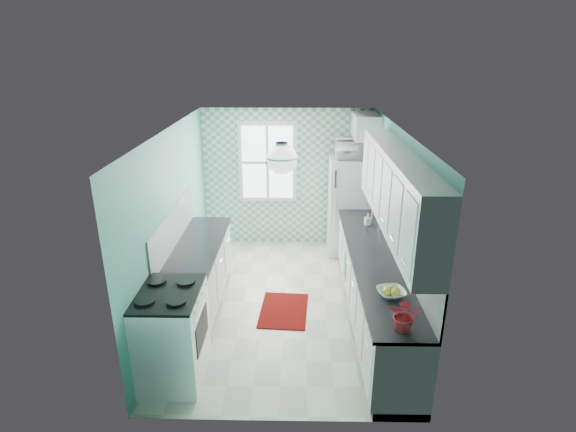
{
  "coord_description": "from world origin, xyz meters",
  "views": [
    {
      "loc": [
        0.16,
        -5.65,
        3.47
      ],
      "look_at": [
        0.05,
        0.25,
        1.25
      ],
      "focal_mm": 28.0,
      "sensor_mm": 36.0,
      "label": 1
    }
  ],
  "objects_px": {
    "ceiling_light": "(282,159)",
    "potted_plant": "(406,315)",
    "fruit_bowl": "(391,293)",
    "microwave": "(353,149)",
    "stove": "(171,333)",
    "sink": "(367,232)",
    "fridge": "(350,206)"
  },
  "relations": [
    {
      "from": "potted_plant",
      "to": "microwave",
      "type": "distance_m",
      "value": 3.89
    },
    {
      "from": "ceiling_light",
      "to": "potted_plant",
      "type": "relative_size",
      "value": 1.03
    },
    {
      "from": "fridge",
      "to": "fruit_bowl",
      "type": "xyz_separation_m",
      "value": [
        0.09,
        -3.18,
        0.12
      ]
    },
    {
      "from": "fridge",
      "to": "stove",
      "type": "xyz_separation_m",
      "value": [
        -2.31,
        -3.35,
        -0.31
      ]
    },
    {
      "from": "fruit_bowl",
      "to": "potted_plant",
      "type": "distance_m",
      "value": 0.65
    },
    {
      "from": "sink",
      "to": "microwave",
      "type": "distance_m",
      "value": 1.66
    },
    {
      "from": "sink",
      "to": "potted_plant",
      "type": "xyz_separation_m",
      "value": [
        -0.0,
        -2.46,
        0.18
      ]
    },
    {
      "from": "fridge",
      "to": "fruit_bowl",
      "type": "height_order",
      "value": "fridge"
    },
    {
      "from": "ceiling_light",
      "to": "microwave",
      "type": "xyz_separation_m",
      "value": [
        1.11,
        2.61,
        -0.45
      ]
    },
    {
      "from": "fridge",
      "to": "fruit_bowl",
      "type": "bearing_deg",
      "value": -87.8
    },
    {
      "from": "ceiling_light",
      "to": "potted_plant",
      "type": "height_order",
      "value": "ceiling_light"
    },
    {
      "from": "ceiling_light",
      "to": "fridge",
      "type": "distance_m",
      "value": 3.2
    },
    {
      "from": "ceiling_light",
      "to": "fruit_bowl",
      "type": "xyz_separation_m",
      "value": [
        1.2,
        -0.57,
        -1.35
      ]
    },
    {
      "from": "sink",
      "to": "fruit_bowl",
      "type": "height_order",
      "value": "sink"
    },
    {
      "from": "potted_plant",
      "to": "ceiling_light",
      "type": "bearing_deg",
      "value": 134.95
    },
    {
      "from": "ceiling_light",
      "to": "sink",
      "type": "xyz_separation_m",
      "value": [
        1.2,
        1.26,
        -1.39
      ]
    },
    {
      "from": "fruit_bowl",
      "to": "microwave",
      "type": "relative_size",
      "value": 0.53
    },
    {
      "from": "fruit_bowl",
      "to": "microwave",
      "type": "height_order",
      "value": "microwave"
    },
    {
      "from": "fruit_bowl",
      "to": "potted_plant",
      "type": "height_order",
      "value": "potted_plant"
    },
    {
      "from": "ceiling_light",
      "to": "fridge",
      "type": "height_order",
      "value": "ceiling_light"
    },
    {
      "from": "stove",
      "to": "fridge",
      "type": "bearing_deg",
      "value": 53.4
    },
    {
      "from": "stove",
      "to": "potted_plant",
      "type": "height_order",
      "value": "potted_plant"
    },
    {
      "from": "ceiling_light",
      "to": "fridge",
      "type": "relative_size",
      "value": 0.2
    },
    {
      "from": "stove",
      "to": "sink",
      "type": "bearing_deg",
      "value": 37.65
    },
    {
      "from": "fridge",
      "to": "sink",
      "type": "distance_m",
      "value": 1.36
    },
    {
      "from": "fruit_bowl",
      "to": "fridge",
      "type": "bearing_deg",
      "value": 91.62
    },
    {
      "from": "ceiling_light",
      "to": "stove",
      "type": "distance_m",
      "value": 2.27
    },
    {
      "from": "stove",
      "to": "fruit_bowl",
      "type": "height_order",
      "value": "stove"
    },
    {
      "from": "microwave",
      "to": "ceiling_light",
      "type": "bearing_deg",
      "value": 65.79
    },
    {
      "from": "ceiling_light",
      "to": "sink",
      "type": "height_order",
      "value": "ceiling_light"
    },
    {
      "from": "ceiling_light",
      "to": "potted_plant",
      "type": "bearing_deg",
      "value": -45.05
    },
    {
      "from": "sink",
      "to": "fruit_bowl",
      "type": "xyz_separation_m",
      "value": [
        -0.0,
        -1.83,
        0.05
      ]
    }
  ]
}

